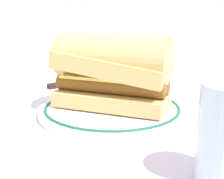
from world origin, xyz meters
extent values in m
plane|color=silver|center=(0.00, 0.00, 0.00)|extent=(1.50, 1.50, 0.00)
cylinder|color=white|center=(0.03, 0.00, 0.01)|extent=(0.27, 0.27, 0.01)
torus|color=#195947|center=(0.03, 0.00, 0.01)|extent=(0.25, 0.25, 0.01)
cube|color=#E1BA71|center=(0.03, 0.00, 0.03)|extent=(0.22, 0.14, 0.03)
cylinder|color=brown|center=(0.02, -0.02, 0.05)|extent=(0.20, 0.07, 0.03)
cylinder|color=brown|center=(0.03, 0.01, 0.05)|extent=(0.20, 0.07, 0.03)
cube|color=#EFC64C|center=(0.03, 0.00, 0.07)|extent=(0.18, 0.13, 0.01)
cube|color=#DDBD6A|center=(0.03, 0.00, 0.09)|extent=(0.22, 0.14, 0.05)
cylinder|color=#E4B870|center=(0.03, 0.00, 0.10)|extent=(0.21, 0.12, 0.08)
cube|color=silver|center=(-0.08, 0.22, 0.00)|extent=(0.07, 0.08, 0.01)
cube|color=black|center=(-0.13, 0.17, 0.01)|extent=(0.05, 0.05, 0.01)
camera|label=1|loc=(0.10, -0.54, 0.19)|focal=49.68mm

